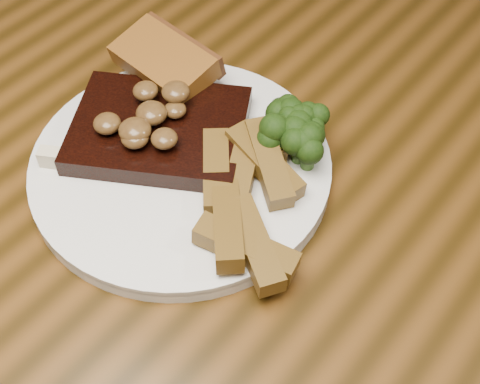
% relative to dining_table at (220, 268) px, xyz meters
% --- Properties ---
extents(dining_table, '(1.60, 0.90, 0.75)m').
position_rel_dining_table_xyz_m(dining_table, '(0.00, 0.00, 0.00)').
color(dining_table, '#4D2D0F').
rests_on(dining_table, ground).
extents(plate, '(0.32, 0.32, 0.01)m').
position_rel_dining_table_xyz_m(plate, '(-0.05, 0.01, 0.10)').
color(plate, white).
rests_on(plate, dining_table).
extents(steak, '(0.19, 0.18, 0.02)m').
position_rel_dining_table_xyz_m(steak, '(-0.09, 0.02, 0.12)').
color(steak, black).
rests_on(steak, plate).
extents(steak_bone, '(0.12, 0.08, 0.02)m').
position_rel_dining_table_xyz_m(steak_bone, '(-0.09, -0.03, 0.11)').
color(steak_bone, beige).
rests_on(steak_bone, plate).
extents(mushroom_pile, '(0.08, 0.08, 0.03)m').
position_rel_dining_table_xyz_m(mushroom_pile, '(-0.09, 0.01, 0.14)').
color(mushroom_pile, brown).
rests_on(mushroom_pile, steak).
extents(garlic_bread, '(0.10, 0.06, 0.02)m').
position_rel_dining_table_xyz_m(garlic_bread, '(-0.13, 0.08, 0.12)').
color(garlic_bread, brown).
rests_on(garlic_bread, plate).
extents(potato_wedges, '(0.11, 0.11, 0.02)m').
position_rel_dining_table_xyz_m(potato_wedges, '(0.02, 0.01, 0.12)').
color(potato_wedges, brown).
rests_on(potato_wedges, plate).
extents(broccoli_cluster, '(0.07, 0.07, 0.04)m').
position_rel_dining_table_xyz_m(broccoli_cluster, '(0.02, 0.09, 0.12)').
color(broccoli_cluster, '#1D330B').
rests_on(broccoli_cluster, plate).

